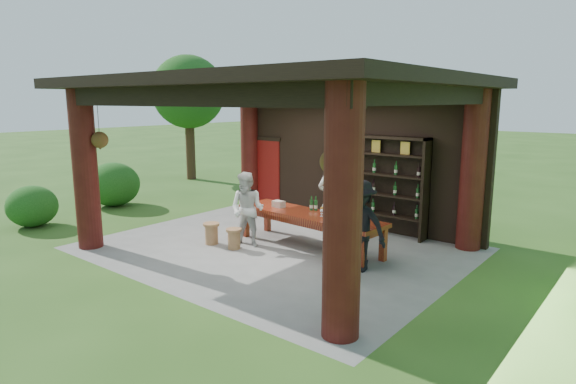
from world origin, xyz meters
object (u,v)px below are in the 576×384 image
Objects in this scene: guest_woman at (247,209)px; host at (333,200)px; stool_near_right at (343,264)px; napkin_basket at (279,204)px; guest_man at (359,226)px; wine_shelf at (374,184)px; stool_near_left at (234,238)px; tasting_table at (309,219)px; stool_far_left at (211,233)px.

host is at bearing 32.87° from guest_woman.
stool_near_right is 1.65× the size of napkin_basket.
guest_man is 6.48× the size of napkin_basket.
wine_shelf is 1.32m from host.
napkin_basket reaches higher than stool_near_left.
guest_man reaches higher than stool_near_left.
host is 1.88m from guest_woman.
napkin_basket is (0.22, 0.76, 0.02)m from guest_woman.
tasting_table is 0.78m from host.
host is (-1.36, 1.70, 0.70)m from stool_near_right.
stool_near_left is 1.02× the size of stool_near_right.
tasting_table is at bearing -101.80° from wine_shelf.
stool_near_left is at bearing -169.95° from guest_man.
stool_near_left is 0.63m from stool_far_left.
guest_woman reaches higher than stool_near_right.
stool_far_left is 3.43m from guest_man.
wine_shelf is 3.11m from guest_woman.
guest_man reaches higher than stool_near_right.
guest_man is (1.52, -0.53, 0.21)m from tasting_table.
stool_near_left is at bearing -105.13° from napkin_basket.
stool_near_left is 0.23× the size of host.
guest_man reaches higher than guest_woman.
tasting_table is at bearing 159.83° from guest_man.
wine_shelf is 2.77m from guest_man.
guest_man is at bearing 9.90° from stool_far_left.
napkin_basket is (-0.99, -0.66, -0.11)m from host.
stool_near_left is 2.81m from guest_man.
napkin_basket reaches higher than tasting_table.
stool_far_left is 0.29× the size of guest_woman.
guest_man reaches higher than napkin_basket.
guest_woman reaches higher than stool_near_left.
stool_near_right is 0.25× the size of guest_man.
wine_shelf reaches higher than guest_man.
stool_far_left is at bearing -125.61° from wine_shelf.
stool_near_right is at bearing -33.68° from tasting_table.
tasting_table is at bearing 16.25° from guest_woman.
stool_near_left is 0.93× the size of stool_far_left.
napkin_basket is (-1.29, -1.93, -0.33)m from wine_shelf.
napkin_basket reaches higher than stool_far_left.
stool_near_right is 2.29m from host.
stool_near_right is 0.27× the size of guest_woman.
stool_near_right is at bearing -22.69° from guest_woman.
tasting_table is 0.90m from napkin_basket.
stool_far_left is 0.98m from guest_woman.
guest_woman is at bearing -119.34° from wine_shelf.
stool_far_left is at bearing -148.34° from tasting_table.
tasting_table is 2.20× the size of guest_woman.
guest_woman is at bearing 29.72° from stool_far_left.
stool_near_left is 2.30m from host.
napkin_basket is (-0.88, 0.05, 0.19)m from tasting_table.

